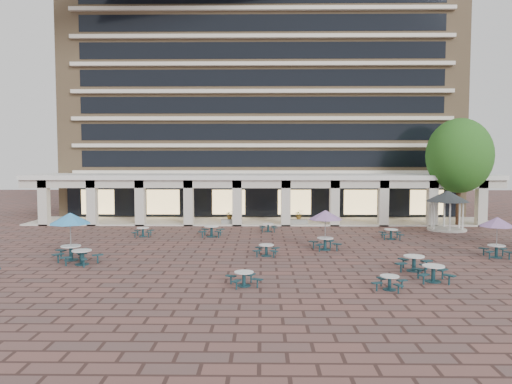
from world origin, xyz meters
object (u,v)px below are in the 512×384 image
at_px(picnic_table_2, 390,281).
at_px(picnic_table_1, 244,277).
at_px(planter_right, 299,219).
at_px(planter_left, 230,219).
at_px(gazebo, 447,201).

bearing_deg(picnic_table_2, picnic_table_1, -160.17).
bearing_deg(planter_right, picnic_table_2, -83.36).
distance_m(picnic_table_1, planter_right, 21.28).
relative_size(planter_left, planter_right, 1.00).
bearing_deg(planter_left, planter_right, 0.00).
bearing_deg(picnic_table_1, planter_right, 60.77).
xyz_separation_m(gazebo, planter_left, (-17.93, 3.04, -1.91)).
relative_size(picnic_table_1, gazebo, 0.52).
relative_size(picnic_table_1, planter_left, 1.20).
relative_size(picnic_table_1, picnic_table_2, 1.02).
bearing_deg(planter_right, gazebo, -14.44).
bearing_deg(picnic_table_1, gazebo, 30.10).
xyz_separation_m(picnic_table_1, planter_left, (-2.02, 20.89, 0.12)).
distance_m(picnic_table_1, planter_left, 20.98).
xyz_separation_m(picnic_table_1, planter_right, (4.08, 20.89, 0.15)).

